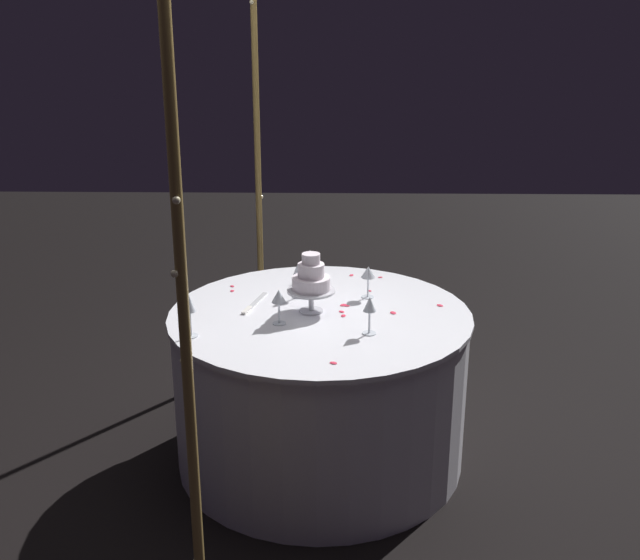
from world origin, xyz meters
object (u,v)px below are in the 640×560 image
(decorative_arch, at_px, (230,148))
(tiered_cake, at_px, (311,280))
(wine_glass_1, at_px, (298,272))
(main_table, at_px, (320,386))
(wine_glass_0, at_px, (368,274))
(wine_glass_3, at_px, (310,257))
(wine_glass_4, at_px, (279,298))
(wine_glass_2, at_px, (189,306))
(cake_knife, at_px, (253,304))
(wine_glass_5, at_px, (370,307))

(decorative_arch, xyz_separation_m, tiered_cake, (0.01, -0.34, -0.60))
(tiered_cake, xyz_separation_m, wine_glass_1, (0.19, 0.07, -0.03))
(main_table, height_order, wine_glass_0, wine_glass_0)
(wine_glass_3, relative_size, wine_glass_4, 1.04)
(wine_glass_1, relative_size, wine_glass_2, 0.93)
(wine_glass_0, bearing_deg, main_table, 132.45)
(main_table, relative_size, cake_knife, 4.79)
(decorative_arch, height_order, wine_glass_3, decorative_arch)
(decorative_arch, height_order, wine_glass_4, decorative_arch)
(cake_knife, bearing_deg, wine_glass_3, -35.50)
(wine_glass_0, bearing_deg, decorative_arch, 108.60)
(decorative_arch, height_order, wine_glass_5, decorative_arch)
(wine_glass_2, bearing_deg, wine_glass_5, -86.65)
(wine_glass_2, distance_m, cake_knife, 0.46)
(wine_glass_0, xyz_separation_m, wine_glass_4, (-0.35, 0.40, 0.00))
(main_table, relative_size, wine_glass_1, 7.94)
(wine_glass_5, distance_m, cake_knife, 0.64)
(wine_glass_1, relative_size, wine_glass_3, 1.05)
(main_table, bearing_deg, wine_glass_1, 28.50)
(decorative_arch, xyz_separation_m, wine_glass_0, (0.21, -0.61, -0.63))
(decorative_arch, bearing_deg, wine_glass_5, -112.04)
(wine_glass_2, height_order, wine_glass_3, wine_glass_2)
(wine_glass_3, bearing_deg, tiered_cake, -177.36)
(tiered_cake, relative_size, cake_knife, 0.96)
(decorative_arch, distance_m, wine_glass_1, 0.71)
(decorative_arch, relative_size, main_table, 1.65)
(wine_glass_5, xyz_separation_m, cake_knife, (0.33, 0.53, -0.12))
(wine_glass_1, bearing_deg, wine_glass_3, -11.26)
(tiered_cake, xyz_separation_m, wine_glass_0, (0.20, -0.27, -0.03))
(main_table, height_order, wine_glass_3, wine_glass_3)
(wine_glass_2, relative_size, cake_knife, 0.65)
(wine_glass_1, bearing_deg, decorative_arch, 126.02)
(main_table, xyz_separation_m, wine_glass_4, (-0.14, 0.18, 0.50))
(wine_glass_2, distance_m, wine_glass_4, 0.39)
(main_table, bearing_deg, wine_glass_2, 117.91)
(cake_knife, bearing_deg, wine_glass_1, -61.11)
(wine_glass_2, bearing_deg, cake_knife, -30.93)
(decorative_arch, distance_m, main_table, 1.19)
(wine_glass_0, relative_size, wine_glass_5, 0.94)
(main_table, relative_size, wine_glass_3, 8.35)
(wine_glass_4, bearing_deg, wine_glass_1, -11.23)
(tiered_cake, bearing_deg, wine_glass_5, -134.52)
(wine_glass_0, bearing_deg, wine_glass_3, 50.31)
(wine_glass_4, height_order, wine_glass_5, wine_glass_5)
(wine_glass_1, relative_size, wine_glass_5, 1.05)
(wine_glass_3, bearing_deg, main_table, -172.21)
(tiered_cake, relative_size, wine_glass_2, 1.48)
(wine_glass_0, distance_m, cake_knife, 0.57)
(wine_glass_0, xyz_separation_m, wine_glass_1, (-0.01, 0.34, 0.01))
(main_table, distance_m, wine_glass_2, 0.80)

